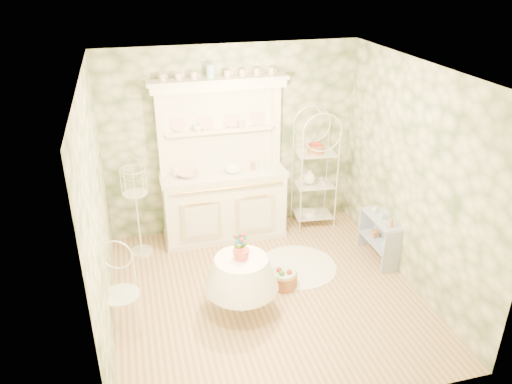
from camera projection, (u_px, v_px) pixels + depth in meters
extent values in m
plane|color=tan|center=(267.00, 294.00, 6.08)|extent=(3.60, 3.60, 0.00)
plane|color=white|center=(269.00, 71.00, 4.91)|extent=(3.60, 3.60, 0.00)
plane|color=beige|center=(98.00, 214.00, 5.08)|extent=(3.60, 3.60, 0.00)
plane|color=beige|center=(413.00, 178.00, 5.91)|extent=(3.60, 3.60, 0.00)
plane|color=beige|center=(232.00, 141.00, 7.06)|extent=(3.60, 3.60, 0.00)
plane|color=beige|center=(331.00, 291.00, 3.92)|extent=(3.60, 3.60, 0.00)
cube|color=white|center=(223.00, 163.00, 6.86)|extent=(1.87, 0.61, 2.29)
cube|color=white|center=(315.00, 166.00, 7.29)|extent=(0.63, 0.48, 1.90)
cube|color=#9AA6C5|center=(379.00, 240.00, 6.69)|extent=(0.32, 0.68, 0.56)
cylinder|color=white|center=(242.00, 287.00, 5.65)|extent=(0.64, 0.64, 0.67)
cube|color=white|center=(122.00, 300.00, 5.36)|extent=(0.44, 0.44, 0.77)
cube|color=white|center=(137.00, 209.00, 6.63)|extent=(0.35, 0.35, 1.36)
cylinder|color=#AB6843|center=(284.00, 278.00, 6.19)|extent=(0.44, 0.44, 0.22)
cylinder|color=white|center=(297.00, 266.00, 6.61)|extent=(1.33, 1.33, 0.01)
imported|color=white|center=(188.00, 176.00, 6.78)|extent=(0.35, 0.35, 0.07)
imported|color=white|center=(233.00, 172.00, 6.91)|extent=(0.30, 0.30, 0.08)
imported|color=white|center=(197.00, 129.00, 6.73)|extent=(0.15, 0.15, 0.09)
imported|color=white|center=(242.00, 126.00, 6.87)|extent=(0.11, 0.11, 0.10)
imported|color=#3F7238|center=(240.00, 247.00, 5.45)|extent=(0.18, 0.14, 0.31)
imported|color=#AA7342|center=(391.00, 222.00, 6.31)|extent=(0.07, 0.07, 0.14)
imported|color=#7FBDD1|center=(383.00, 216.00, 6.51)|extent=(0.05, 0.05, 0.11)
imported|color=silver|center=(375.00, 209.00, 6.69)|extent=(0.08, 0.08, 0.08)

